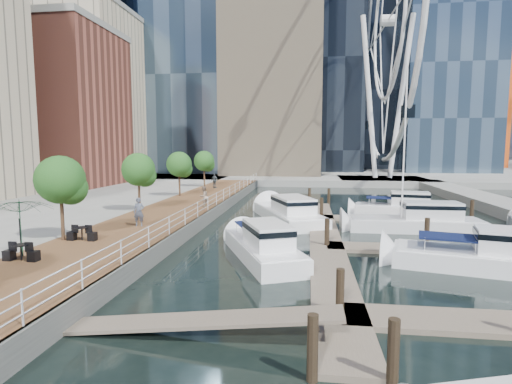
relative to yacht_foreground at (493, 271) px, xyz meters
The scene contains 14 objects.
ground 11.74m from the yacht_foreground, 157.72° to the right, with size 520.00×520.00×0.00m, color black.
boardwalk 22.50m from the yacht_foreground, 152.03° to the left, with size 6.00×60.00×1.00m, color brown.
seawall 19.90m from the yacht_foreground, 147.98° to the left, with size 0.25×60.00×1.00m, color #595954.
land_far 98.15m from the yacht_foreground, 96.36° to the left, with size 200.00×114.00×1.00m, color gray.
pier 47.65m from the yacht_foreground, 86.23° to the left, with size 14.00×12.00×1.00m, color gray.
railing 20.03m from the yacht_foreground, 148.13° to the left, with size 0.10×60.00×1.05m, color white, non-canonical shape.
floating_docks 6.26m from the yacht_foreground, 117.68° to the left, with size 16.00×34.00×2.60m.
ferris_wheel 54.24m from the yacht_foreground, 86.23° to the left, with size 5.80×45.60×47.80m.
street_trees 24.60m from the yacht_foreground, 156.79° to the left, with size 2.60×42.60×4.60m.
yacht_foreground is the anchor object (origin of this frame).
pedestrian_near 20.20m from the yacht_foreground, 169.27° to the left, with size 0.67×0.44×1.84m, color #454C5C.
pedestrian_mid 21.89m from the yacht_foreground, 144.86° to the left, with size 0.85×0.66×1.75m, color gray.
pedestrian_far 34.72m from the yacht_foreground, 126.31° to the left, with size 1.10×0.46×1.88m, color #353D42.
moored_yachts 7.40m from the yacht_foreground, 106.40° to the left, with size 24.11×32.69×11.50m.
Camera 1 is at (1.82, -15.83, 6.02)m, focal length 28.00 mm.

